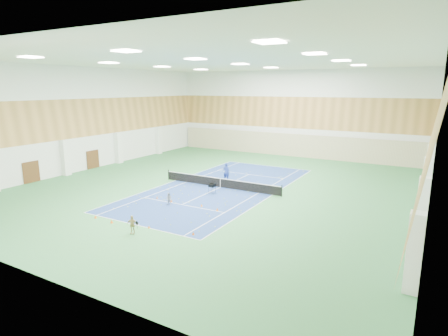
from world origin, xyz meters
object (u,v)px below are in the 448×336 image
object	(u,v)px
coach	(226,172)
tennis_net	(220,182)
child_court	(169,199)
child_apron	(132,225)
ball_cart	(212,189)

from	to	relation	value
coach	tennis_net	bearing A→B (deg)	98.99
child_court	child_apron	xyz separation A→B (m)	(1.74, -6.21, 0.12)
coach	child_apron	world-z (taller)	coach
tennis_net	child_apron	xyz separation A→B (m)	(0.88, -13.22, 0.10)
coach	ball_cart	distance (m)	5.09
ball_cart	tennis_net	bearing A→B (deg)	100.32
coach	child_apron	xyz separation A→B (m)	(1.71, -15.88, -0.32)
child_apron	ball_cart	world-z (taller)	child_apron
tennis_net	coach	bearing A→B (deg)	107.29
child_court	child_apron	world-z (taller)	child_apron
tennis_net	coach	world-z (taller)	coach
child_apron	ball_cart	bearing A→B (deg)	71.95
coach	ball_cart	size ratio (longest dim) A/B	2.02
coach	child_court	distance (m)	9.67
tennis_net	coach	xyz separation A→B (m)	(-0.83, 2.66, 0.41)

